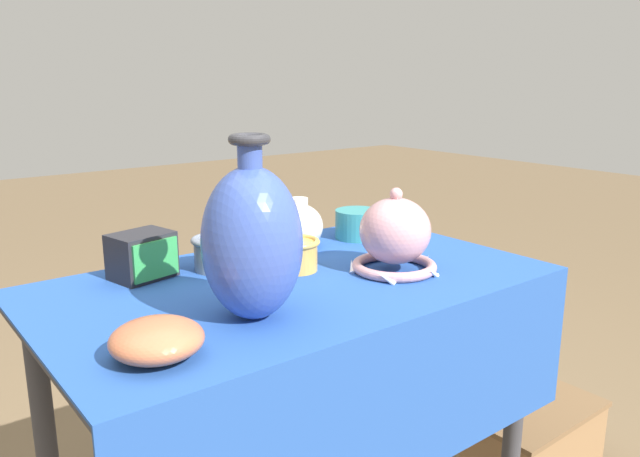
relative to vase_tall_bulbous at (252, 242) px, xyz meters
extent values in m
cylinder|color=#38383D|center=(0.65, -0.11, -0.54)|extent=(0.04, 0.04, 0.74)
cylinder|color=#38383D|center=(0.65, 0.38, -0.54)|extent=(0.04, 0.04, 0.74)
cube|color=#38383D|center=(0.18, 0.13, -0.16)|extent=(1.03, 0.59, 0.03)
cube|color=#234C9E|center=(0.18, 0.13, -0.14)|extent=(1.05, 0.61, 0.01)
cube|color=#234C9E|center=(0.18, -0.18, -0.30)|extent=(1.05, 0.01, 0.32)
ellipsoid|color=#3851A8|center=(0.00, 0.00, 0.00)|extent=(0.17, 0.17, 0.27)
cylinder|color=#3851A8|center=(0.00, 0.00, 0.15)|extent=(0.04, 0.04, 0.05)
torus|color=#2D2D33|center=(0.00, 0.00, 0.17)|extent=(0.07, 0.07, 0.02)
torus|color=#D19399|center=(0.38, 0.04, -0.13)|extent=(0.18, 0.18, 0.02)
ellipsoid|color=#D19399|center=(0.38, 0.04, -0.05)|extent=(0.15, 0.15, 0.14)
sphere|color=#D19399|center=(0.38, 0.04, 0.03)|extent=(0.03, 0.03, 0.03)
cone|color=white|center=(0.48, 0.04, -0.13)|extent=(0.01, 0.04, 0.03)
cone|color=white|center=(0.41, 0.13, -0.13)|extent=(0.04, 0.02, 0.03)
cone|color=white|center=(0.31, 0.10, -0.13)|extent=(0.03, 0.04, 0.03)
cone|color=white|center=(0.31, -0.01, -0.13)|extent=(0.03, 0.04, 0.03)
cone|color=white|center=(0.41, -0.05, -0.13)|extent=(0.04, 0.02, 0.03)
cube|color=#232328|center=(-0.07, 0.33, -0.09)|extent=(0.14, 0.12, 0.10)
cube|color=green|center=(-0.06, 0.28, -0.09)|extent=(0.10, 0.03, 0.08)
ellipsoid|color=white|center=(0.33, 0.32, -0.08)|extent=(0.12, 0.12, 0.11)
cylinder|color=white|center=(0.33, 0.32, -0.02)|extent=(0.05, 0.05, 0.02)
cylinder|color=slate|center=(0.08, 0.29, -0.10)|extent=(0.10, 0.10, 0.07)
torus|color=slate|center=(0.08, 0.29, -0.07)|extent=(0.11, 0.11, 0.01)
cylinder|color=gold|center=(0.22, 0.18, -0.11)|extent=(0.09, 0.09, 0.06)
torus|color=gold|center=(0.22, 0.18, -0.07)|extent=(0.10, 0.10, 0.01)
cylinder|color=teal|center=(0.51, 0.30, -0.10)|extent=(0.12, 0.12, 0.07)
ellipsoid|color=#BC6642|center=(-0.20, -0.05, -0.11)|extent=(0.14, 0.14, 0.06)
cube|color=olive|center=(1.00, 0.04, -0.80)|extent=(0.42, 0.23, 0.22)
cube|color=brown|center=(1.00, 0.04, -0.70)|extent=(0.43, 0.25, 0.02)
camera|label=1|loc=(-0.54, -0.88, 0.28)|focal=35.00mm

